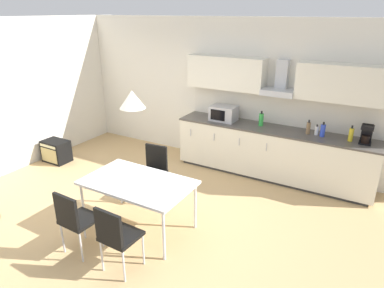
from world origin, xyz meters
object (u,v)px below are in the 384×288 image
Objects in this scene: coffee_maker at (367,134)px; bottle_green at (261,120)px; dining_table at (138,184)px; pendant_lamp at (132,99)px; bottle_yellow at (351,134)px; chair_near_left at (74,217)px; guitar_amp at (56,151)px; bottle_brown at (308,128)px; bottle_white at (317,130)px; bottle_blue at (323,130)px; microwave at (223,113)px; chair_far_left at (154,167)px; chair_near_right at (116,234)px.

bottle_green is (-1.72, 0.02, -0.03)m from coffee_maker.
dining_table is 1.17m from pendant_lamp.
bottle_yellow is 0.30× the size of chair_near_left.
guitar_amp is 1.62× the size of pendant_lamp.
dining_table is (-1.66, -2.52, -0.34)m from bottle_brown.
bottle_brown is 3.93m from chair_near_left.
bottle_yellow reaches higher than bottle_white.
bottle_brown reaches higher than bottle_white.
bottle_blue is (0.23, -0.01, 0.00)m from bottle_brown.
pendant_lamp is at bearing 0.00° from dining_table.
bottle_white is 0.21× the size of chair_near_left.
chair_near_left is 1.60m from pendant_lamp.
guitar_amp is (-3.72, -1.56, -0.82)m from bottle_green.
microwave is at bearing 26.87° from guitar_amp.
chair_far_left reaches higher than dining_table.
dining_table is 0.90m from chair_near_left.
microwave is 3.39m from chair_near_left.
bottle_green is 0.53× the size of guitar_amp.
chair_near_right reaches higher than dining_table.
bottle_green is 1.07m from bottle_blue.
chair_near_right is (-1.56, -3.33, -0.50)m from bottle_blue.
chair_far_left reaches higher than guitar_amp.
bottle_white is 0.12× the size of dining_table.
chair_near_right is at bearing -111.68° from bottle_brown.
bottle_brown is 0.93× the size of bottle_yellow.
guitar_amp is at bearing 161.27° from pendant_lamp.
bottle_white is at bearing 54.71° from dining_table.
microwave is 1.60× the size of coffee_maker.
chair_near_left is at bearing -112.00° from pendant_lamp.
chair_near_right is 1.00× the size of chair_near_left.
chair_near_right is 1.00× the size of chair_far_left.
bottle_brown is 0.89× the size of bottle_green.
bottle_brown is 0.84m from bottle_green.
microwave is at bearing -179.38° from coffee_maker.
chair_near_left is at bearing -122.34° from bottle_white.
bottle_brown is at bearing 56.66° from pendant_lamp.
bottle_green reaches higher than guitar_amp.
bottle_blue is at bearing 17.67° from guitar_amp.
coffee_maker reaches higher than guitar_amp.
microwave is 1.76× the size of bottle_green.
bottle_yellow is 0.18× the size of dining_table.
microwave is 0.73m from bottle_green.
bottle_blue is 1.36× the size of bottle_white.
microwave is 0.55× the size of chair_near_right.
chair_near_left is at bearing -108.96° from bottle_green.
dining_table is 4.59× the size of pendant_lamp.
bottle_green is at bearing 179.42° from coffee_maker.
bottle_brown is at bearing 176.53° from bottle_blue.
guitar_amp is at bearing -157.25° from bottle_green.
bottle_blue is at bearing -3.47° from bottle_brown.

